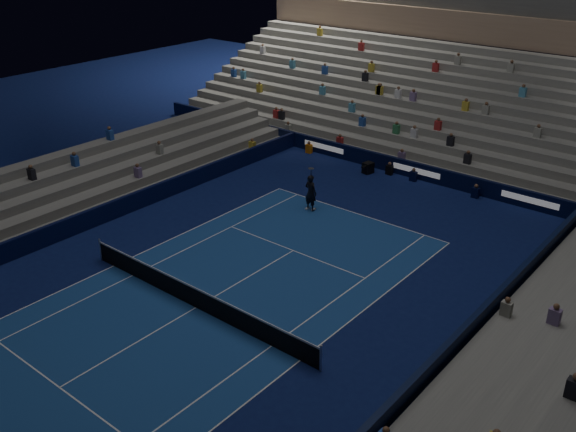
% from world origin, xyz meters
% --- Properties ---
extents(ground, '(90.00, 90.00, 0.00)m').
position_xyz_m(ground, '(0.00, 0.00, 0.00)').
color(ground, '#0C1649').
rests_on(ground, ground).
extents(court_surface, '(10.97, 23.77, 0.01)m').
position_xyz_m(court_surface, '(0.00, 0.00, 0.01)').
color(court_surface, navy).
rests_on(court_surface, ground).
extents(sponsor_barrier_far, '(44.00, 0.25, 1.00)m').
position_xyz_m(sponsor_barrier_far, '(0.00, 18.50, 0.50)').
color(sponsor_barrier_far, black).
rests_on(sponsor_barrier_far, ground).
extents(sponsor_barrier_east, '(0.25, 37.00, 1.00)m').
position_xyz_m(sponsor_barrier_east, '(9.70, 0.00, 0.50)').
color(sponsor_barrier_east, black).
rests_on(sponsor_barrier_east, ground).
extents(sponsor_barrier_west, '(0.25, 37.00, 1.00)m').
position_xyz_m(sponsor_barrier_west, '(-9.70, 0.00, 0.50)').
color(sponsor_barrier_west, black).
rests_on(sponsor_barrier_west, ground).
extents(grandstand_main, '(44.00, 15.20, 11.20)m').
position_xyz_m(grandstand_main, '(0.00, 27.90, 3.38)').
color(grandstand_main, slate).
rests_on(grandstand_main, ground).
extents(grandstand_west, '(5.00, 37.00, 2.50)m').
position_xyz_m(grandstand_west, '(-13.17, 0.00, 0.92)').
color(grandstand_west, slate).
rests_on(grandstand_west, ground).
extents(tennis_net, '(12.90, 0.10, 1.10)m').
position_xyz_m(tennis_net, '(0.00, 0.00, 0.50)').
color(tennis_net, '#B2B2B7').
rests_on(tennis_net, ground).
extents(tennis_player, '(0.77, 0.52, 2.05)m').
position_xyz_m(tennis_player, '(-2.24, 10.68, 1.03)').
color(tennis_player, black).
rests_on(tennis_player, ground).
extents(broadcast_camera, '(0.61, 1.03, 0.69)m').
position_xyz_m(broadcast_camera, '(-2.83, 17.36, 0.35)').
color(broadcast_camera, black).
rests_on(broadcast_camera, ground).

